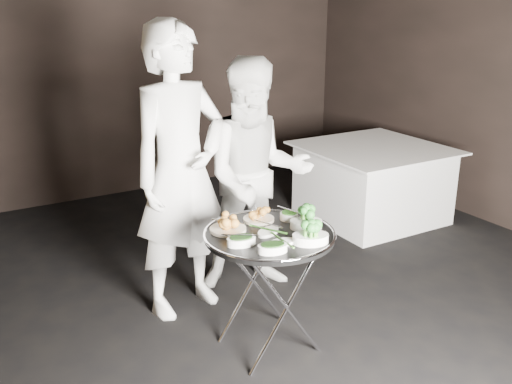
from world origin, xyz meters
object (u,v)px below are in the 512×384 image
tray_stand (269,286)px  serving_tray (269,235)px  waiter_left (181,173)px  waiter_right (256,177)px  dining_table (372,182)px

tray_stand → serving_tray: size_ratio=0.96×
waiter_left → tray_stand: bearing=-85.1°
serving_tray → waiter_right: waiter_right is taller
dining_table → waiter_left: bearing=-164.0°
waiter_left → dining_table: bearing=3.2°
tray_stand → waiter_right: (0.35, 0.74, 0.42)m
serving_tray → waiter_right: (0.35, 0.74, 0.09)m
serving_tray → waiter_right: size_ratio=0.46×
waiter_right → dining_table: size_ratio=1.35×
dining_table → serving_tray: bearing=-145.9°
waiter_right → waiter_left: bearing=-158.3°
tray_stand → serving_tray: bearing=104.0°
serving_tray → waiter_left: (-0.23, 0.71, 0.22)m
waiter_left → dining_table: (2.23, 0.64, -0.60)m
tray_stand → waiter_left: 0.93m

